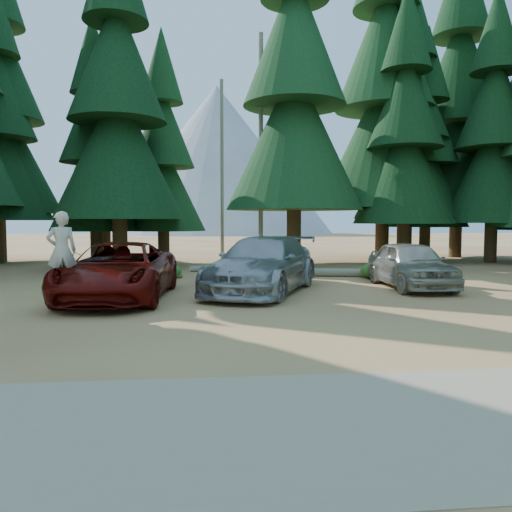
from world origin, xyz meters
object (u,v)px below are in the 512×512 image
Objects in this scene: frisbee_player at (62,250)px; log_left at (137,278)px; log_mid at (227,269)px; log_right at (339,273)px; red_pickup at (119,271)px; silver_minivan_right at (410,264)px; silver_minivan_center at (263,265)px.

frisbee_player is 6.13m from log_left.
log_mid is at bearing -136.22° from frisbee_player.
log_right is at bearing -163.18° from frisbee_player.
log_left is at bearing -160.77° from log_right.
log_right is (4.44, -2.51, 0.03)m from log_mid.
frisbee_player reaches higher than log_left.
log_left is (-0.07, 4.30, -0.69)m from red_pickup.
red_pickup is 2.07m from frisbee_player.
log_right is at bearing -27.07° from log_left.
red_pickup is 1.58× the size of log_left.
silver_minivan_right reaches higher than log_left.
red_pickup reaches higher than log_left.
silver_minivan_center is at bearing 16.73° from red_pickup.
log_left is at bearing -135.52° from log_mid.
log_mid is (3.53, 3.33, 0.00)m from log_left.
frisbee_player reaches higher than silver_minivan_right.
silver_minivan_center is 1.16× the size of log_right.
red_pickup is at bearing -113.21° from log_mid.
log_left is 8.01m from log_right.
silver_minivan_right is at bearing 12.84° from red_pickup.
log_left is 1.15× the size of log_mid.
log_mid is (-0.86, 6.60, -0.75)m from silver_minivan_center.
red_pickup is 1.81× the size of log_mid.
log_mid is at bearing 69.00° from red_pickup.
silver_minivan_center is at bearing -172.43° from silver_minivan_right.
red_pickup is 8.40m from log_mid.
log_left is (-9.51, 2.73, -0.67)m from silver_minivan_right.
frisbee_player is (-10.59, -3.14, 0.72)m from silver_minivan_right.
log_right is (9.05, 6.68, -1.35)m from frisbee_player.
frisbee_player is at bearing -133.27° from log_left.
log_mid is at bearing 163.91° from log_right.
frisbee_player is 11.33m from log_right.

